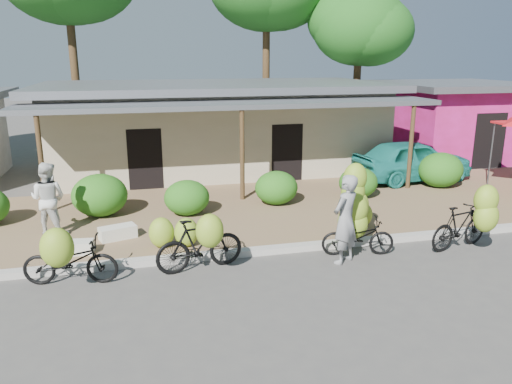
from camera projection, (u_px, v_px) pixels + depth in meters
ground at (310, 291)px, 9.56m from camera, size 100.00×100.00×0.00m
sidewalk at (251, 211)px, 14.22m from camera, size 60.00×6.00×0.12m
curb at (281, 249)px, 11.41m from camera, size 60.00×0.25×0.15m
shop_main at (216, 126)px, 19.34m from camera, size 13.00×8.50×3.35m
shop_pink at (453, 119)px, 21.83m from camera, size 6.00×6.00×3.25m
tree_near_right at (355, 25)px, 23.41m from camera, size 4.62×4.46×7.47m
hedge_1 at (100, 195)px, 13.51m from camera, size 1.49×1.34×1.16m
hedge_2 at (187, 198)px, 13.62m from camera, size 1.24×1.12×0.97m
hedge_3 at (276, 188)px, 14.61m from camera, size 1.26×1.14×0.99m
hedge_4 at (358, 182)px, 15.31m from camera, size 1.20×1.08×0.94m
hedge_5 at (441, 170)px, 16.52m from camera, size 1.48×1.33×1.15m
bike_far_left at (68, 259)px, 9.61m from camera, size 1.91×1.36×1.39m
bike_left at (201, 243)px, 10.26m from camera, size 1.95×1.31×1.42m
bike_center at (356, 218)px, 11.35m from camera, size 1.71×1.26×2.00m
bike_right at (467, 222)px, 11.34m from camera, size 1.80×1.31×1.67m
loose_banana_a at (161, 233)px, 11.30m from camera, size 0.57×0.49×0.71m
loose_banana_b at (186, 232)px, 11.36m from camera, size 0.55×0.46×0.68m
loose_banana_c at (363, 215)px, 12.74m from camera, size 0.49×0.42×0.61m
sack_near at (118, 232)px, 11.92m from camera, size 0.93×0.64×0.30m
sack_far at (76, 247)px, 11.01m from camera, size 0.79×0.46×0.28m
vendor at (345, 219)px, 10.63m from camera, size 0.86×0.79×1.96m
bystander at (48, 199)px, 12.02m from camera, size 1.05×0.94×1.79m
teal_van at (412, 160)px, 17.33m from camera, size 4.40×2.16×1.44m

